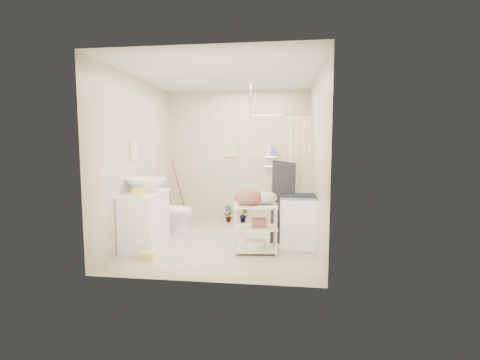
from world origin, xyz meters
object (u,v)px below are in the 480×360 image
object	(u,v)px
washing_machine	(298,221)
toilet	(172,211)
laundry_rack	(256,224)
vanity	(145,220)

from	to	relation	value
washing_machine	toilet	bearing A→B (deg)	166.84
toilet	washing_machine	size ratio (longest dim) A/B	0.96
washing_machine	laundry_rack	size ratio (longest dim) A/B	0.93
vanity	washing_machine	world-z (taller)	vanity
laundry_rack	toilet	bearing A→B (deg)	141.17
vanity	washing_machine	distance (m)	2.32
vanity	laundry_rack	size ratio (longest dim) A/B	1.13
toilet	washing_machine	distance (m)	2.25
vanity	laundry_rack	distance (m)	1.68
washing_machine	laundry_rack	xyz separation A→B (m)	(-0.62, -0.42, 0.03)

